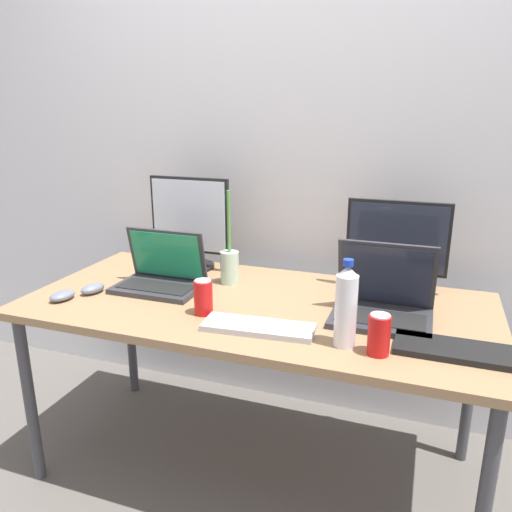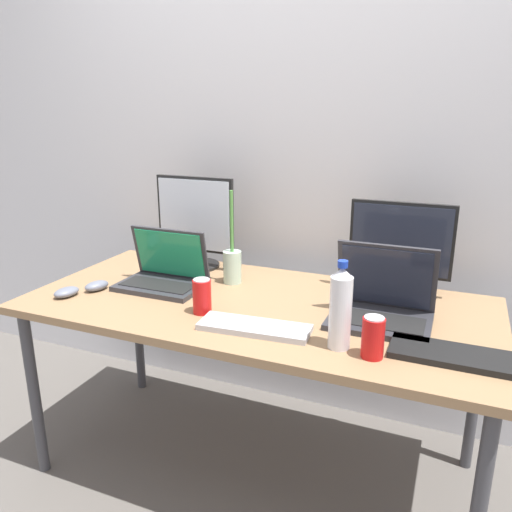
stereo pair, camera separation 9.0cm
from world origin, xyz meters
The scene contains 15 objects.
ground_plane centered at (0.00, 0.00, 0.00)m, with size 16.00×16.00×0.00m, color #5B5651.
wall_back centered at (0.00, 0.59, 1.30)m, with size 7.00×0.08×2.60m, color silver.
work_desk centered at (0.00, 0.00, 0.68)m, with size 1.73×0.81×0.74m.
monitor_left centered at (-0.42, 0.30, 0.95)m, with size 0.37×0.21×0.41m.
monitor_center centered at (0.47, 0.30, 0.92)m, with size 0.39×0.21×0.36m.
laptop_silver centered at (-0.41, 0.02, 0.79)m, with size 0.34×0.22×0.23m.
laptop_secondary centered at (0.46, 0.01, 0.80)m, with size 0.33×0.26×0.26m.
keyboard_main centered at (0.09, -0.23, 0.75)m, with size 0.37×0.12×0.02m, color #B2B2B7.
keyboard_aux centered at (0.74, -0.18, 0.75)m, with size 0.44×0.15×0.02m, color black.
mouse_by_keyboard centered at (-0.63, -0.13, 0.76)m, with size 0.06×0.10×0.04m, color slate.
mouse_by_laptop centered at (-0.70, -0.23, 0.76)m, with size 0.07×0.10×0.04m, color slate.
water_bottle centered at (0.37, -0.24, 0.87)m, with size 0.07×0.07×0.28m.
soda_can_near_keyboard centered at (-0.14, -0.17, 0.80)m, with size 0.07×0.07×0.13m.
soda_can_by_laptop centered at (0.48, -0.27, 0.80)m, with size 0.07×0.07×0.13m.
bamboo_vase centered at (-0.17, 0.16, 0.82)m, with size 0.08×0.08×0.39m.
Camera 2 is at (0.67, -1.61, 1.44)m, focal length 35.00 mm.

